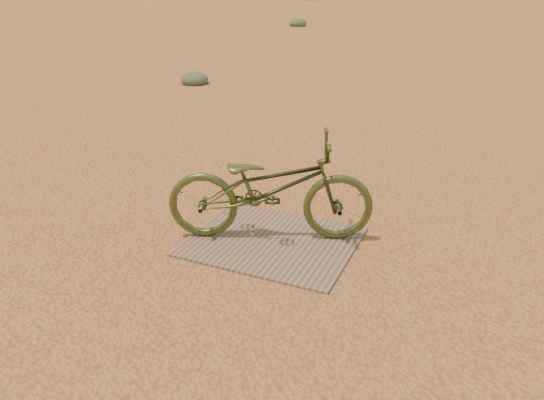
% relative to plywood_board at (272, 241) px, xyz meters
% --- Properties ---
extents(ground, '(120.00, 120.00, 0.00)m').
position_rel_plywood_board_xyz_m(ground, '(0.51, 0.45, -0.01)').
color(ground, '#C38346').
rests_on(ground, ground).
extents(plywood_board, '(1.46, 1.20, 0.02)m').
position_rel_plywood_board_xyz_m(plywood_board, '(0.00, 0.00, 0.00)').
color(plywood_board, '#876E5D').
rests_on(plywood_board, ground).
extents(bicycle, '(1.93, 1.27, 0.96)m').
position_rel_plywood_board_xyz_m(bicycle, '(-0.05, 0.06, 0.49)').
color(bicycle, '#424E23').
rests_on(bicycle, plywood_board).
extents(kale_a, '(0.58, 0.58, 0.32)m').
position_rel_plywood_board_xyz_m(kale_a, '(-4.35, 5.75, -0.01)').
color(kale_a, '#4C6241').
rests_on(kale_a, ground).
extents(kale_c, '(0.73, 0.73, 0.40)m').
position_rel_plywood_board_xyz_m(kale_c, '(-6.58, 17.40, -0.01)').
color(kale_c, '#4C6241').
rests_on(kale_c, ground).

